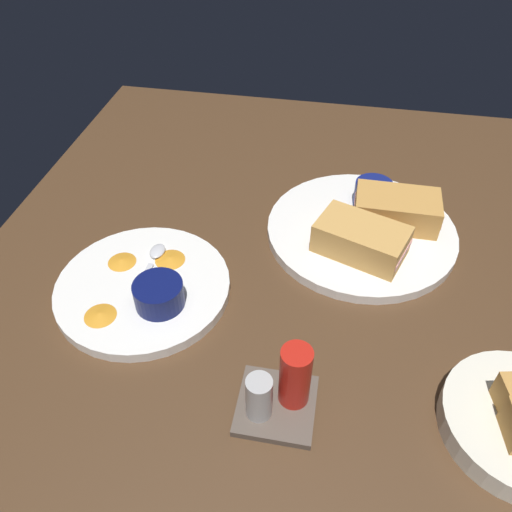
% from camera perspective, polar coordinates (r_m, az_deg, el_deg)
% --- Properties ---
extents(ground_plane, '(1.10, 1.10, 0.03)m').
position_cam_1_polar(ground_plane, '(0.77, 8.95, -3.07)').
color(ground_plane, '#4C331E').
extents(plate_sandwich_main, '(0.30, 0.30, 0.02)m').
position_cam_1_polar(plate_sandwich_main, '(0.83, 11.64, 2.71)').
color(plate_sandwich_main, white).
rests_on(plate_sandwich_main, ground_plane).
extents(sandwich_half_near, '(0.15, 0.12, 0.05)m').
position_cam_1_polar(sandwich_half_near, '(0.77, 11.66, 1.85)').
color(sandwich_half_near, tan).
rests_on(sandwich_half_near, plate_sandwich_main).
extents(sandwich_half_far, '(0.13, 0.08, 0.05)m').
position_cam_1_polar(sandwich_half_far, '(0.84, 15.43, 5.08)').
color(sandwich_half_far, '#C68C42').
rests_on(sandwich_half_far, plate_sandwich_main).
extents(ramekin_dark_sauce, '(0.06, 0.06, 0.04)m').
position_cam_1_polar(ramekin_dark_sauce, '(0.87, 12.94, 6.88)').
color(ramekin_dark_sauce, navy).
rests_on(ramekin_dark_sauce, plate_sandwich_main).
extents(spoon_by_dark_ramekin, '(0.07, 0.09, 0.01)m').
position_cam_1_polar(spoon_by_dark_ramekin, '(0.84, 10.84, 4.42)').
color(spoon_by_dark_ramekin, silver).
rests_on(spoon_by_dark_ramekin, plate_sandwich_main).
extents(plate_chips_companion, '(0.25, 0.25, 0.02)m').
position_cam_1_polar(plate_chips_companion, '(0.74, -12.49, -3.44)').
color(plate_chips_companion, white).
rests_on(plate_chips_companion, ground_plane).
extents(ramekin_light_gravy, '(0.07, 0.07, 0.04)m').
position_cam_1_polar(ramekin_light_gravy, '(0.69, -10.82, -4.14)').
color(ramekin_light_gravy, '#0C144C').
rests_on(ramekin_light_gravy, plate_chips_companion).
extents(spoon_by_gravy_ramekin, '(0.02, 0.10, 0.01)m').
position_cam_1_polar(spoon_by_gravy_ramekin, '(0.77, -11.28, -0.12)').
color(spoon_by_gravy_ramekin, silver).
rests_on(spoon_by_gravy_ramekin, plate_chips_companion).
extents(plantain_chip_scatter, '(0.12, 0.18, 0.01)m').
position_cam_1_polar(plantain_chip_scatter, '(0.75, -13.59, -2.22)').
color(plantain_chip_scatter, orange).
rests_on(plantain_chip_scatter, plate_chips_companion).
extents(condiment_caddy, '(0.09, 0.09, 0.10)m').
position_cam_1_polar(condiment_caddy, '(0.59, 2.80, -14.79)').
color(condiment_caddy, brown).
rests_on(condiment_caddy, ground_plane).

